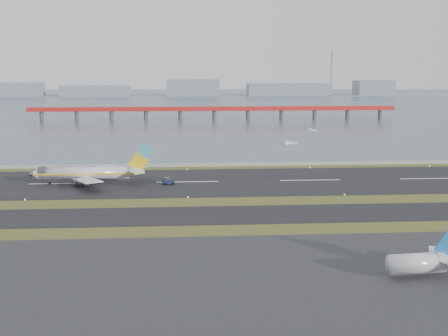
{
  "coord_description": "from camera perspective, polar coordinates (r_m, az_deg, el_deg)",
  "views": [
    {
      "loc": [
        -0.44,
        -147.09,
        35.88
      ],
      "look_at": [
        11.22,
        22.0,
        5.89
      ],
      "focal_mm": 45.0,
      "sensor_mm": 36.0,
      "label": 1
    }
  ],
  "objects": [
    {
      "name": "ground",
      "position": [
        151.4,
        -3.67,
        -3.7
      ],
      "size": [
        1000.0,
        1000.0,
        0.0
      ],
      "primitive_type": "plane",
      "color": "#394719",
      "rests_on": "ground"
    },
    {
      "name": "apron_strip",
      "position": [
        98.82,
        -3.49,
        -11.25
      ],
      "size": [
        1000.0,
        50.0,
        0.1
      ],
      "primitive_type": "cube",
      "color": "#303032",
      "rests_on": "ground"
    },
    {
      "name": "taxiway_strip",
      "position": [
        139.76,
        -3.65,
        -4.84
      ],
      "size": [
        1000.0,
        18.0,
        0.1
      ],
      "primitive_type": "cube",
      "color": "black",
      "rests_on": "ground"
    },
    {
      "name": "runway_strip",
      "position": [
        180.68,
        -3.73,
        -1.43
      ],
      "size": [
        1000.0,
        45.0,
        0.1
      ],
      "primitive_type": "cube",
      "color": "black",
      "rests_on": "ground"
    },
    {
      "name": "seawall",
      "position": [
        210.09,
        -3.77,
        0.32
      ],
      "size": [
        1000.0,
        2.5,
        1.0
      ],
      "primitive_type": "cube",
      "color": "#979691",
      "rests_on": "ground"
    },
    {
      "name": "bay_water",
      "position": [
        608.15,
        -3.92,
        6.63
      ],
      "size": [
        1400.0,
        800.0,
        1.3
      ],
      "primitive_type": "cube",
      "color": "#414F5D",
      "rests_on": "ground"
    },
    {
      "name": "red_pier",
      "position": [
        398.64,
        -1.0,
        5.92
      ],
      "size": [
        260.0,
        5.0,
        10.2
      ],
      "color": "red",
      "rests_on": "ground"
    },
    {
      "name": "far_shoreline",
      "position": [
        767.8,
        -2.92,
        7.8
      ],
      "size": [
        1400.0,
        80.0,
        60.5
      ],
      "color": "gray",
      "rests_on": "ground"
    },
    {
      "name": "airliner",
      "position": [
        182.0,
        -13.5,
        -0.51
      ],
      "size": [
        38.52,
        32.89,
        12.8
      ],
      "color": "silver",
      "rests_on": "ground"
    },
    {
      "name": "pushback_tug",
      "position": [
        177.12,
        -5.69,
        -1.33
      ],
      "size": [
        3.95,
        2.78,
        2.31
      ],
      "rotation": [
        0.0,
        0.0,
        0.21
      ],
      "color": "#141C38",
      "rests_on": "ground"
    },
    {
      "name": "second_airliner_tail",
      "position": [
        105.04,
        19.96,
        -8.9
      ],
      "size": [
        15.97,
        13.2,
        9.86
      ],
      "rotation": [
        0.0,
        0.0,
        0.1
      ],
      "color": "silver",
      "rests_on": "ground"
    },
    {
      "name": "workboat_near",
      "position": [
        273.61,
        6.65,
        2.55
      ],
      "size": [
        7.87,
        5.19,
        1.83
      ],
      "rotation": [
        0.0,
        0.0,
        0.41
      ],
      "color": "silver",
      "rests_on": "ground"
    },
    {
      "name": "workboat_far",
      "position": [
        334.83,
        8.9,
        3.84
      ],
      "size": [
        6.27,
        2.2,
        1.5
      ],
      "rotation": [
        0.0,
        0.0,
        0.04
      ],
      "color": "silver",
      "rests_on": "ground"
    }
  ]
}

